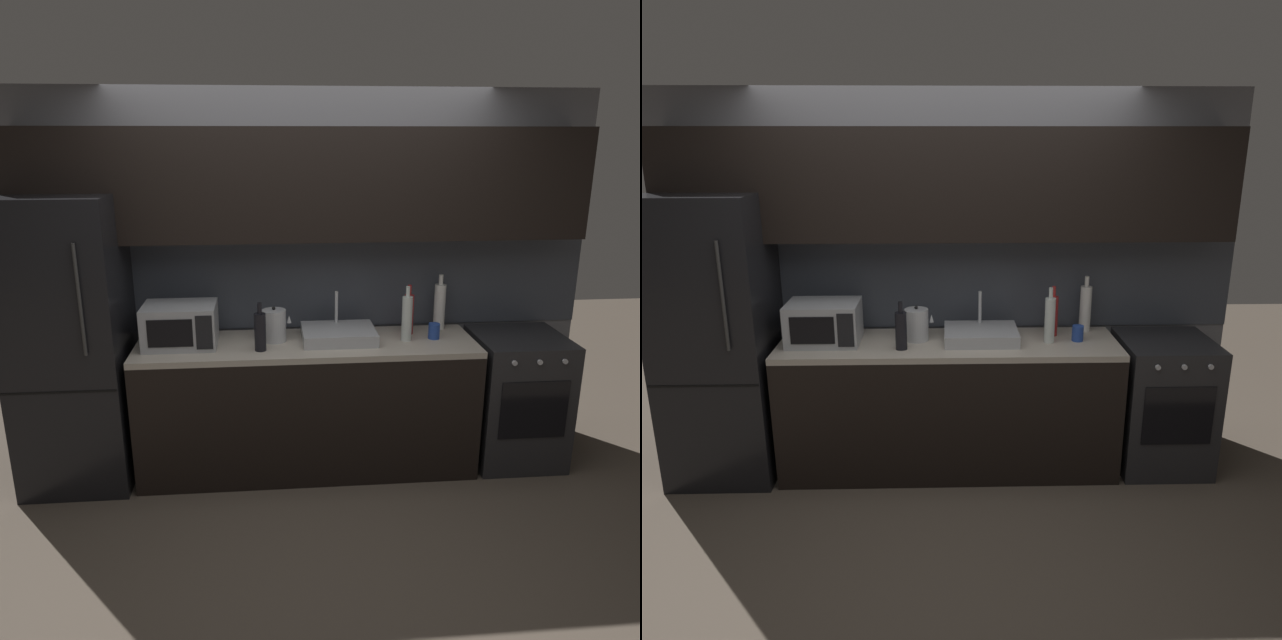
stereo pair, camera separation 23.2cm
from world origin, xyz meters
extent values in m
plane|color=#4C4238|center=(0.00, 0.00, 0.00)|extent=(10.00, 10.00, 0.00)
cube|color=slate|center=(0.00, 1.30, 1.25)|extent=(3.96, 0.10, 2.50)
cube|color=#3D424C|center=(0.00, 1.25, 1.20)|extent=(3.96, 0.01, 0.60)
cube|color=black|center=(0.00, 1.08, 1.90)|extent=(3.64, 0.34, 0.70)
cube|color=black|center=(0.00, 0.90, 0.43)|extent=(2.22, 0.60, 0.86)
cube|color=#B2A899|center=(0.00, 0.90, 0.88)|extent=(2.22, 0.60, 0.04)
cube|color=black|center=(-1.49, 0.90, 0.93)|extent=(0.68, 0.66, 1.87)
cube|color=black|center=(-1.49, 0.57, 0.75)|extent=(0.67, 0.00, 0.01)
cylinder|color=#333333|center=(-1.30, 0.55, 1.31)|extent=(0.02, 0.02, 0.65)
cube|color=#232326|center=(1.45, 0.90, 0.45)|extent=(0.60, 0.60, 0.90)
cube|color=black|center=(1.45, 0.60, 0.50)|extent=(0.45, 0.01, 0.40)
cylinder|color=#B2B2B7|center=(1.29, 0.59, 0.83)|extent=(0.03, 0.02, 0.03)
cylinder|color=#B2B2B7|center=(1.45, 0.59, 0.83)|extent=(0.03, 0.02, 0.03)
cylinder|color=#B2B2B7|center=(1.62, 0.59, 0.83)|extent=(0.03, 0.02, 0.03)
cube|color=#A8AAAF|center=(-0.81, 0.92, 1.04)|extent=(0.46, 0.34, 0.27)
cube|color=black|center=(-0.85, 0.75, 1.04)|extent=(0.28, 0.01, 0.18)
cube|color=black|center=(-0.64, 0.75, 1.04)|extent=(0.10, 0.01, 0.22)
cube|color=#ADAFB5|center=(0.21, 0.93, 0.94)|extent=(0.48, 0.38, 0.08)
cylinder|color=silver|center=(0.21, 1.06, 1.09)|extent=(0.02, 0.02, 0.22)
cylinder|color=#B7BABF|center=(-0.21, 0.95, 1.01)|extent=(0.16, 0.16, 0.21)
sphere|color=black|center=(-0.21, 0.95, 1.12)|extent=(0.02, 0.02, 0.02)
cone|color=#B7BABF|center=(-0.11, 0.95, 1.05)|extent=(0.03, 0.03, 0.05)
cylinder|color=silver|center=(0.66, 0.88, 1.05)|extent=(0.07, 0.07, 0.30)
cylinder|color=silver|center=(0.66, 0.88, 1.23)|extent=(0.03, 0.03, 0.07)
cylinder|color=black|center=(-0.30, 0.77, 1.02)|extent=(0.07, 0.07, 0.24)
cylinder|color=black|center=(-0.30, 0.77, 1.18)|extent=(0.03, 0.03, 0.07)
cylinder|color=#A82323|center=(0.70, 1.02, 1.04)|extent=(0.07, 0.07, 0.27)
cylinder|color=#A82323|center=(0.70, 1.02, 1.21)|extent=(0.03, 0.03, 0.07)
cylinder|color=silver|center=(0.94, 1.12, 1.06)|extent=(0.08, 0.08, 0.32)
cylinder|color=silver|center=(0.94, 1.12, 1.25)|extent=(0.03, 0.03, 0.07)
cylinder|color=#234299|center=(0.85, 0.90, 0.95)|extent=(0.08, 0.08, 0.10)
camera|label=1|loc=(-0.25, -2.84, 2.19)|focal=33.98mm
camera|label=2|loc=(-0.01, -2.85, 2.19)|focal=33.98mm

